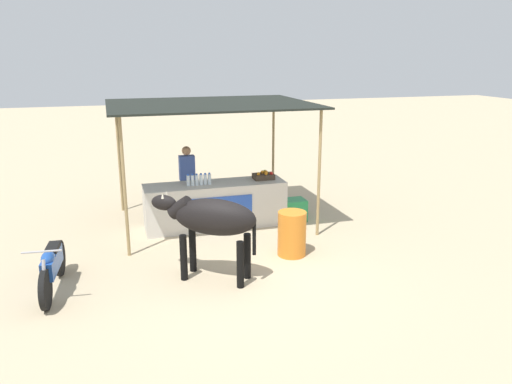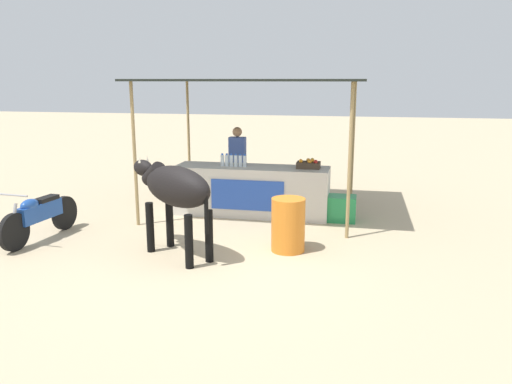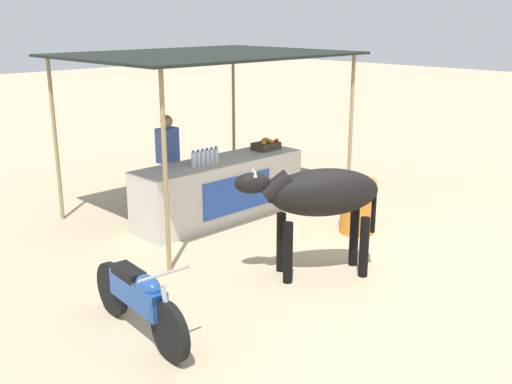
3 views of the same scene
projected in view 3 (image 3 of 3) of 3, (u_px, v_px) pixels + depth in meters
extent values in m
plane|color=tan|center=(326.00, 254.00, 8.30)|extent=(60.00, 60.00, 0.00)
cube|color=beige|center=(221.00, 189.00, 9.67)|extent=(3.00, 0.80, 0.96)
cube|color=#264CB2|center=(238.00, 194.00, 9.39)|extent=(1.40, 0.02, 0.58)
cube|color=black|center=(205.00, 54.00, 9.28)|extent=(4.20, 3.20, 0.04)
cylinder|color=#997F51|center=(165.00, 173.00, 7.39)|extent=(0.06, 0.06, 2.60)
cylinder|color=#997F51|center=(351.00, 133.00, 9.93)|extent=(0.06, 0.06, 2.60)
cylinder|color=#997F51|center=(55.00, 140.00, 9.36)|extent=(0.06, 0.06, 2.60)
cylinder|color=#997F51|center=(234.00, 114.00, 11.90)|extent=(0.06, 0.06, 2.60)
cylinder|color=silver|center=(194.00, 160.00, 9.08)|extent=(0.07, 0.07, 0.22)
cylinder|color=blue|center=(193.00, 152.00, 9.05)|extent=(0.04, 0.04, 0.03)
cylinder|color=silver|center=(198.00, 159.00, 9.14)|extent=(0.07, 0.07, 0.22)
cylinder|color=blue|center=(198.00, 151.00, 9.11)|extent=(0.04, 0.04, 0.03)
cylinder|color=silver|center=(203.00, 158.00, 9.20)|extent=(0.07, 0.07, 0.22)
cylinder|color=blue|center=(203.00, 150.00, 9.17)|extent=(0.04, 0.04, 0.03)
cylinder|color=silver|center=(207.00, 157.00, 9.26)|extent=(0.07, 0.07, 0.22)
cylinder|color=blue|center=(207.00, 149.00, 9.23)|extent=(0.04, 0.04, 0.03)
cylinder|color=silver|center=(212.00, 156.00, 9.32)|extent=(0.07, 0.07, 0.22)
cylinder|color=blue|center=(211.00, 148.00, 9.29)|extent=(0.04, 0.04, 0.03)
cylinder|color=silver|center=(216.00, 155.00, 9.38)|extent=(0.07, 0.07, 0.22)
cylinder|color=blue|center=(216.00, 147.00, 9.35)|extent=(0.04, 0.04, 0.03)
cube|color=#3F3326|center=(266.00, 146.00, 10.29)|extent=(0.44, 0.32, 0.12)
sphere|color=#B21E19|center=(277.00, 141.00, 10.28)|extent=(0.08, 0.08, 0.08)
sphere|color=orange|center=(271.00, 142.00, 10.22)|extent=(0.08, 0.08, 0.08)
sphere|color=orange|center=(267.00, 140.00, 10.34)|extent=(0.08, 0.08, 0.08)
sphere|color=#8CB22D|center=(265.00, 140.00, 10.37)|extent=(0.08, 0.08, 0.08)
sphere|color=orange|center=(264.00, 143.00, 10.12)|extent=(0.08, 0.08, 0.08)
sphere|color=orange|center=(263.00, 141.00, 10.29)|extent=(0.08, 0.08, 0.08)
sphere|color=orange|center=(267.00, 140.00, 10.33)|extent=(0.08, 0.08, 0.08)
cylinder|color=#383842|center=(169.00, 188.00, 9.88)|extent=(0.22, 0.22, 0.88)
cube|color=#3F59A5|center=(167.00, 145.00, 9.67)|extent=(0.34, 0.20, 0.56)
sphere|color=#A87A56|center=(166.00, 121.00, 9.56)|extent=(0.20, 0.20, 0.20)
cube|color=#268C4C|center=(296.00, 184.00, 10.83)|extent=(0.60, 0.44, 0.48)
cylinder|color=orange|center=(358.00, 206.00, 9.01)|extent=(0.52, 0.52, 0.84)
ellipsoid|color=black|center=(324.00, 192.00, 7.36)|extent=(1.45, 1.21, 0.60)
cylinder|color=black|center=(288.00, 253.00, 7.30)|extent=(0.12, 0.12, 0.78)
cylinder|color=black|center=(281.00, 242.00, 7.64)|extent=(0.12, 0.12, 0.78)
cylinder|color=black|center=(364.00, 247.00, 7.48)|extent=(0.12, 0.12, 0.78)
cylinder|color=black|center=(354.00, 237.00, 7.82)|extent=(0.12, 0.12, 0.78)
cylinder|color=black|center=(277.00, 187.00, 7.22)|extent=(0.51, 0.45, 0.41)
ellipsoid|color=black|center=(252.00, 183.00, 7.15)|extent=(0.49, 0.43, 0.26)
cone|color=beige|center=(255.00, 173.00, 7.05)|extent=(0.05, 0.05, 0.10)
cone|color=beige|center=(253.00, 170.00, 7.18)|extent=(0.05, 0.05, 0.10)
cylinder|color=black|center=(374.00, 210.00, 7.56)|extent=(0.06, 0.06, 0.60)
cylinder|color=black|center=(170.00, 332.00, 5.65)|extent=(0.13, 0.60, 0.60)
cylinder|color=black|center=(112.00, 289.00, 6.54)|extent=(0.13, 0.60, 0.60)
cube|color=#1E4799|center=(138.00, 293.00, 6.04)|extent=(0.26, 0.91, 0.28)
ellipsoid|color=#1E4799|center=(148.00, 285.00, 5.83)|extent=(0.23, 0.38, 0.20)
cube|color=black|center=(129.00, 272.00, 6.13)|extent=(0.22, 0.45, 0.10)
cylinder|color=#99999E|center=(164.00, 274.00, 5.52)|extent=(0.55, 0.08, 0.03)
cylinder|color=#99999E|center=(168.00, 312.00, 5.61)|extent=(0.07, 0.21, 0.49)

